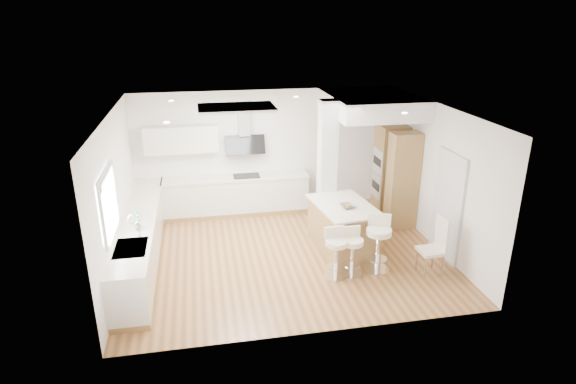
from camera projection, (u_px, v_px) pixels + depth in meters
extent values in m
plane|color=#A16B3B|center=(286.00, 254.00, 9.37)|extent=(6.00, 6.00, 0.00)
cube|color=white|center=(286.00, 254.00, 9.37)|extent=(6.00, 5.00, 0.02)
cube|color=white|center=(266.00, 150.00, 11.18)|extent=(6.00, 0.04, 2.80)
cube|color=white|center=(116.00, 197.00, 8.35)|extent=(0.04, 5.00, 2.80)
cube|color=white|center=(436.00, 177.00, 9.40)|extent=(0.04, 5.00, 2.80)
cube|color=silver|center=(236.00, 108.00, 8.80)|extent=(1.40, 0.95, 0.05)
cube|color=white|center=(237.00, 108.00, 8.81)|extent=(1.25, 0.80, 0.03)
cylinder|color=white|center=(171.00, 101.00, 9.42)|extent=(0.10, 0.10, 0.02)
cylinder|color=white|center=(167.00, 123.00, 7.58)|extent=(0.10, 0.10, 0.02)
cylinder|color=white|center=(296.00, 97.00, 9.86)|extent=(0.10, 0.10, 0.02)
cylinder|color=white|center=(374.00, 99.00, 9.66)|extent=(0.10, 0.10, 0.02)
cylinder|color=white|center=(405.00, 113.00, 8.28)|extent=(0.10, 0.10, 0.02)
cube|color=white|center=(108.00, 203.00, 7.44)|extent=(0.03, 1.15, 0.95)
cube|color=silver|center=(105.00, 172.00, 7.27)|extent=(0.04, 1.28, 0.06)
cube|color=silver|center=(113.00, 232.00, 7.62)|extent=(0.04, 1.28, 0.06)
cube|color=silver|center=(102.00, 218.00, 6.88)|extent=(0.04, 0.06, 0.95)
cube|color=silver|center=(115.00, 189.00, 8.01)|extent=(0.04, 0.06, 0.95)
cube|color=#A1A4A9|center=(106.00, 176.00, 7.30)|extent=(0.03, 1.18, 0.14)
cube|color=#413A33|center=(448.00, 207.00, 8.99)|extent=(0.02, 0.90, 2.00)
cube|color=silver|center=(447.00, 207.00, 8.98)|extent=(0.05, 1.00, 2.10)
cube|color=#9F7944|center=(143.00, 258.00, 9.11)|extent=(0.60, 4.50, 0.10)
cube|color=silver|center=(141.00, 237.00, 8.96)|extent=(0.60, 4.50, 0.76)
cube|color=#EDE3C9|center=(139.00, 218.00, 8.82)|extent=(0.63, 4.50, 0.04)
cube|color=silver|center=(131.00, 248.00, 7.66)|extent=(0.50, 0.75, 0.02)
cube|color=silver|center=(130.00, 256.00, 7.52)|extent=(0.40, 0.34, 0.10)
cube|color=silver|center=(132.00, 246.00, 7.85)|extent=(0.40, 0.34, 0.10)
cylinder|color=white|center=(139.00, 229.00, 7.89)|extent=(0.02, 0.02, 0.36)
torus|color=white|center=(133.00, 219.00, 7.82)|extent=(0.18, 0.02, 0.18)
imported|color=#488E49|center=(137.00, 221.00, 8.21)|extent=(0.17, 0.12, 0.33)
cube|color=#9F7944|center=(237.00, 211.00, 11.24)|extent=(3.30, 0.60, 0.10)
cube|color=silver|center=(236.00, 194.00, 11.09)|extent=(3.30, 0.60, 0.76)
cube|color=#EDE3C9|center=(236.00, 178.00, 10.95)|extent=(3.33, 0.63, 0.04)
cube|color=black|center=(247.00, 176.00, 10.99)|extent=(0.60, 0.40, 0.01)
cube|color=silver|center=(181.00, 139.00, 10.55)|extent=(1.60, 0.34, 0.60)
cube|color=silver|center=(244.00, 120.00, 10.73)|extent=(0.25, 0.18, 0.70)
cube|color=black|center=(245.00, 145.00, 10.85)|extent=(0.90, 0.26, 0.44)
cube|color=silver|center=(327.00, 168.00, 9.93)|extent=(0.35, 0.35, 2.80)
cube|color=white|center=(371.00, 104.00, 10.11)|extent=(1.78, 2.20, 0.40)
cube|color=#9F7944|center=(390.00, 171.00, 10.85)|extent=(0.62, 0.62, 2.10)
cube|color=#9F7944|center=(403.00, 181.00, 10.20)|extent=(0.62, 0.40, 2.10)
cube|color=silver|center=(378.00, 161.00, 10.71)|extent=(0.02, 0.55, 0.55)
cube|color=silver|center=(376.00, 186.00, 10.91)|extent=(0.02, 0.55, 0.55)
cube|color=black|center=(377.00, 161.00, 10.70)|extent=(0.01, 0.45, 0.18)
cube|color=black|center=(376.00, 186.00, 10.91)|extent=(0.01, 0.45, 0.18)
cube|color=#9F7944|center=(343.00, 228.00, 9.44)|extent=(1.12, 1.56, 0.89)
cube|color=#EDE3C9|center=(344.00, 206.00, 9.28)|extent=(1.21, 1.66, 0.04)
imported|color=slate|center=(347.00, 206.00, 9.12)|extent=(0.30, 0.30, 0.07)
sphere|color=orange|center=(349.00, 206.00, 9.13)|extent=(0.08, 0.08, 0.07)
sphere|color=orange|center=(345.00, 206.00, 9.13)|extent=(0.08, 0.08, 0.07)
sphere|color=olive|center=(348.00, 207.00, 9.08)|extent=(0.08, 0.08, 0.07)
cylinder|color=white|center=(335.00, 276.00, 8.55)|extent=(0.42, 0.42, 0.03)
cylinder|color=white|center=(336.00, 261.00, 8.44)|extent=(0.07, 0.07, 0.61)
cylinder|color=white|center=(336.00, 267.00, 8.48)|extent=(0.33, 0.33, 0.01)
cylinder|color=#F4E3C6|center=(337.00, 243.00, 8.32)|extent=(0.41, 0.41, 0.09)
cube|color=#F4E3C6|center=(334.00, 232.00, 8.41)|extent=(0.36, 0.06, 0.21)
cylinder|color=white|center=(351.00, 274.00, 8.63)|extent=(0.41, 0.41, 0.03)
cylinder|color=white|center=(352.00, 259.00, 8.52)|extent=(0.06, 0.06, 0.59)
cylinder|color=white|center=(352.00, 265.00, 8.56)|extent=(0.31, 0.31, 0.01)
cylinder|color=#F4E3C6|center=(353.00, 242.00, 8.40)|extent=(0.39, 0.39, 0.09)
cube|color=#F4E3C6|center=(351.00, 231.00, 8.49)|extent=(0.34, 0.05, 0.20)
cylinder|color=white|center=(376.00, 269.00, 8.78)|extent=(0.60, 0.60, 0.03)
cylinder|color=white|center=(378.00, 252.00, 8.65)|extent=(0.10, 0.10, 0.69)
cylinder|color=white|center=(377.00, 259.00, 8.70)|extent=(0.47, 0.47, 0.02)
cylinder|color=#F4E3C6|center=(379.00, 232.00, 8.51)|extent=(0.58, 0.58, 0.11)
cube|color=#F4E3C6|center=(380.00, 220.00, 8.61)|extent=(0.40, 0.19, 0.23)
cube|color=#F4E3C6|center=(431.00, 251.00, 8.55)|extent=(0.44, 0.44, 0.06)
cube|color=#F4E3C6|center=(442.00, 234.00, 8.48)|extent=(0.07, 0.39, 0.67)
cylinder|color=#9F7944|center=(425.00, 268.00, 8.44)|extent=(0.04, 0.04, 0.41)
cylinder|color=#9F7944|center=(416.00, 259.00, 8.74)|extent=(0.04, 0.04, 0.41)
cylinder|color=#9F7944|center=(443.00, 266.00, 8.51)|extent=(0.04, 0.04, 0.41)
cylinder|color=#9F7944|center=(433.00, 257.00, 8.82)|extent=(0.04, 0.04, 0.41)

